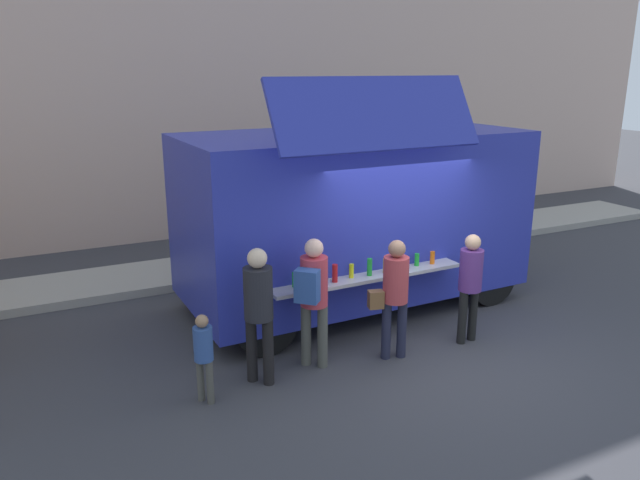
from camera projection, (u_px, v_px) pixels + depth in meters
name	position (u px, v px, depth m)	size (l,w,h in m)	color
ground_plane	(428.00, 350.00, 8.51)	(60.00, 60.00, 0.00)	#38383D
curb_strip	(84.00, 287.00, 10.75)	(28.00, 1.60, 0.15)	#9E998E
building_behind	(93.00, 44.00, 13.38)	(32.00, 2.40, 8.65)	beige
food_truck_main	(354.00, 213.00, 9.79)	(5.48, 3.09, 3.71)	#2832A4
trash_bin	(461.00, 219.00, 13.83)	(0.60, 0.60, 0.99)	#2D6438
customer_front_ordering	(394.00, 289.00, 8.03)	(0.55, 0.34, 1.66)	#1F2135
customer_mid_with_backpack	(313.00, 291.00, 7.75)	(0.54, 0.54, 1.75)	#4A4A43
customer_rear_waiting	(259.00, 304.00, 7.36)	(0.36, 0.36, 1.76)	black
customer_extra_browsing	(470.00, 279.00, 8.53)	(0.33, 0.33, 1.60)	black
child_near_queue	(204.00, 351.00, 7.02)	(0.23, 0.23, 1.11)	#4A4942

